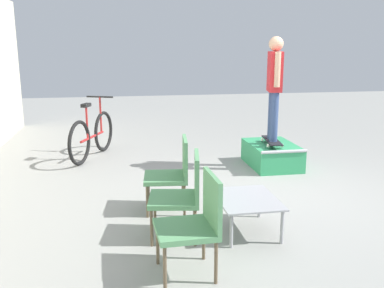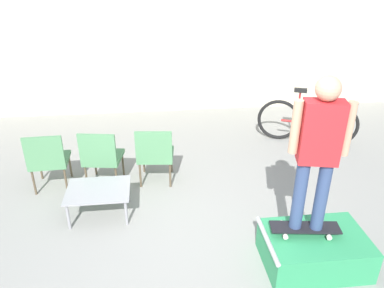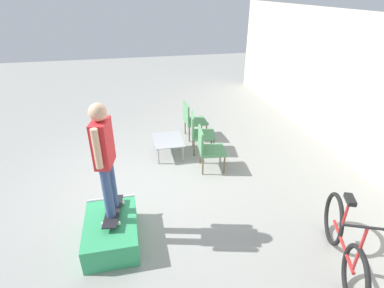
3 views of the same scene
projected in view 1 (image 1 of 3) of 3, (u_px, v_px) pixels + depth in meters
The scene contains 9 objects.
ground_plane at pixel (269, 196), 5.81m from camera, with size 24.00×24.00×0.00m, color gray.
skate_ramp_box at pixel (272, 155), 7.21m from camera, with size 1.12×0.75×0.41m.
skateboard_on_ramp at pixel (272, 141), 7.03m from camera, with size 0.76×0.33×0.07m.
person_skater at pixel (275, 81), 6.81m from camera, with size 0.56×0.27×1.66m.
coffee_table at pixel (247, 202), 4.64m from camera, with size 0.81×0.64×0.38m.
patio_chair_left at pixel (196, 220), 3.75m from camera, with size 0.54×0.54×0.91m.
patio_chair_center at pixel (183, 192), 4.47m from camera, with size 0.60×0.60×0.91m.
patio_chair_right at pixel (173, 171), 5.21m from camera, with size 0.57×0.57×0.91m.
bicycle at pixel (92, 136), 7.71m from camera, with size 1.68×0.76×1.08m.
Camera 1 is at (-5.23, 1.99, 2.01)m, focal length 40.00 mm.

